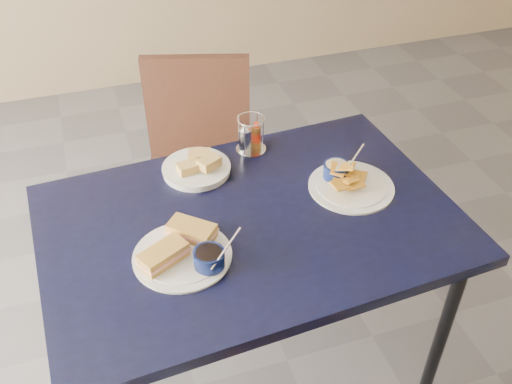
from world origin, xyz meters
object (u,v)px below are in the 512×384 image
object	(u,v)px
chair_far	(193,154)
condiment_caddy	(250,137)
plantain_plate	(346,180)
dining_table	(251,233)
sandwich_plate	(185,250)
bread_basket	(197,168)

from	to	relation	value
chair_far	condiment_caddy	xyz separation A→B (m)	(0.15, -0.34, 0.27)
plantain_plate	condiment_caddy	size ratio (longest dim) A/B	2.11
dining_table	sandwich_plate	size ratio (longest dim) A/B	4.33
plantain_plate	chair_far	bearing A→B (deg)	121.26
chair_far	bread_basket	xyz separation A→B (m)	(-0.07, -0.42, 0.23)
sandwich_plate	chair_far	bearing A→B (deg)	76.37
plantain_plate	bread_basket	distance (m)	0.51
chair_far	plantain_plate	distance (m)	0.79
plantain_plate	condiment_caddy	distance (m)	0.39
plantain_plate	bread_basket	bearing A→B (deg)	153.71
bread_basket	chair_far	bearing A→B (deg)	80.88
plantain_plate	bread_basket	world-z (taller)	plantain_plate
dining_table	chair_far	distance (m)	0.73
sandwich_plate	plantain_plate	xyz separation A→B (m)	(0.59, 0.16, -0.01)
bread_basket	condiment_caddy	world-z (taller)	condiment_caddy
chair_far	plantain_plate	size ratio (longest dim) A/B	3.26
dining_table	plantain_plate	world-z (taller)	plantain_plate
plantain_plate	condiment_caddy	world-z (taller)	condiment_caddy
dining_table	condiment_caddy	bearing A→B (deg)	72.96
condiment_caddy	bread_basket	bearing A→B (deg)	-161.08
plantain_plate	condiment_caddy	bearing A→B (deg)	129.25
dining_table	sandwich_plate	distance (m)	0.26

